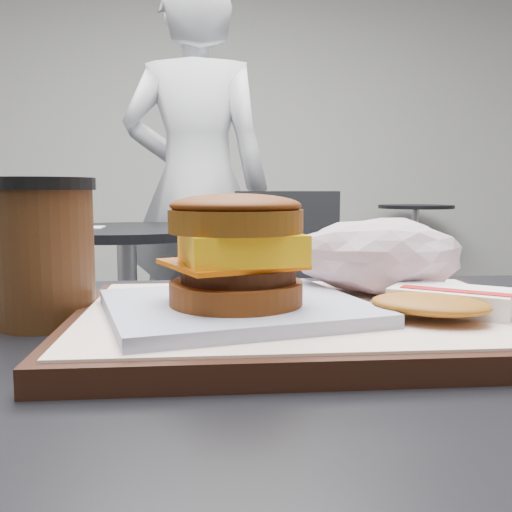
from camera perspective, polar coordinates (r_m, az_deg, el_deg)
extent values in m
cube|color=silver|center=(5.46, -4.50, 13.09)|extent=(8.00, 0.10, 3.00)
cube|color=black|center=(0.45, 3.67, -10.70)|extent=(0.80, 0.60, 0.04)
cube|color=black|center=(0.47, 5.49, -6.43)|extent=(0.38, 0.28, 0.02)
cube|color=white|center=(0.47, 5.50, -5.24)|extent=(0.36, 0.26, 0.00)
cube|color=silver|center=(0.44, -2.07, -5.15)|extent=(0.23, 0.21, 0.01)
cylinder|color=#69320F|center=(0.43, -2.00, -3.65)|extent=(0.12, 0.12, 0.02)
cylinder|color=black|center=(0.43, -1.74, -1.80)|extent=(0.10, 0.10, 0.01)
cube|color=#E26007|center=(0.43, -2.56, -0.80)|extent=(0.11, 0.11, 0.00)
cube|color=yellow|center=(0.42, -1.60, 0.86)|extent=(0.10, 0.10, 0.02)
cylinder|color=brown|center=(0.42, -2.03, 3.51)|extent=(0.12, 0.12, 0.02)
ellipsoid|color=brown|center=(0.42, -2.04, 5.07)|extent=(0.12, 0.12, 0.02)
cube|color=white|center=(0.48, 18.99, -4.15)|extent=(0.11, 0.10, 0.02)
cube|color=red|center=(0.46, 19.80, -3.32)|extent=(0.08, 0.06, 0.00)
ellipsoid|color=#B86E1D|center=(0.44, 17.01, -4.63)|extent=(0.11, 0.10, 0.01)
cylinder|color=#3B1F0E|center=(0.52, -20.41, -0.02)|extent=(0.08, 0.08, 0.12)
cylinder|color=black|center=(0.51, -20.69, 6.78)|extent=(0.09, 0.09, 0.01)
cylinder|color=black|center=(2.27, -12.36, -16.16)|extent=(0.44, 0.44, 0.02)
cylinder|color=#A5A5AA|center=(2.16, -12.60, -7.32)|extent=(0.07, 0.07, 0.70)
cylinder|color=black|center=(2.10, -12.85, 2.39)|extent=(0.70, 0.70, 0.03)
cube|color=white|center=(2.11, -16.64, 2.75)|extent=(0.12, 0.12, 0.00)
cylinder|color=#ADACB2|center=(2.26, -1.83, -10.47)|extent=(0.06, 0.06, 0.44)
cube|color=black|center=(2.20, -1.85, -4.49)|extent=(0.51, 0.51, 0.04)
cube|color=black|center=(2.19, 3.10, 1.26)|extent=(0.40, 0.13, 0.40)
imported|color=silver|center=(2.55, -5.98, 6.83)|extent=(0.70, 0.51, 1.79)
cylinder|color=black|center=(5.34, 15.44, -3.02)|extent=(0.40, 0.40, 0.02)
cylinder|color=#A5A5AA|center=(5.29, 15.56, 0.82)|extent=(0.06, 0.06, 0.70)
cylinder|color=black|center=(5.27, 15.69, 4.77)|extent=(0.66, 0.66, 0.03)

